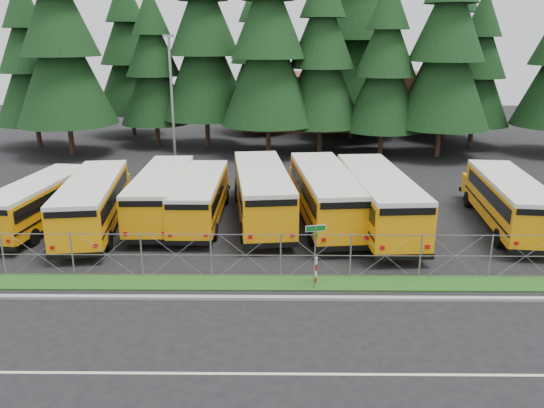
% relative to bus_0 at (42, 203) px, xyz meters
% --- Properties ---
extents(ground, '(120.00, 120.00, 0.00)m').
position_rel_bus_0_xyz_m(ground, '(14.02, -5.46, -1.30)').
color(ground, black).
rests_on(ground, ground).
extents(curb, '(50.00, 0.25, 0.12)m').
position_rel_bus_0_xyz_m(curb, '(14.02, -8.56, -1.24)').
color(curb, gray).
rests_on(curb, ground).
extents(grass_verge, '(50.00, 1.40, 0.06)m').
position_rel_bus_0_xyz_m(grass_verge, '(14.02, -7.16, -1.27)').
color(grass_verge, '#174313').
rests_on(grass_verge, ground).
extents(road_lane_line, '(50.00, 0.12, 0.01)m').
position_rel_bus_0_xyz_m(road_lane_line, '(14.02, -13.46, -1.29)').
color(road_lane_line, beige).
rests_on(road_lane_line, ground).
extents(chainlink_fence, '(44.00, 0.10, 2.00)m').
position_rel_bus_0_xyz_m(chainlink_fence, '(14.02, -6.46, -0.30)').
color(chainlink_fence, gray).
rests_on(chainlink_fence, ground).
extents(brick_building, '(22.00, 10.00, 6.00)m').
position_rel_bus_0_xyz_m(brick_building, '(20.02, 34.54, 1.70)').
color(brick_building, brown).
rests_on(brick_building, ground).
extents(bus_0, '(3.43, 10.09, 2.59)m').
position_rel_bus_0_xyz_m(bus_0, '(0.00, 0.00, 0.00)').
color(bus_0, '#FF9608').
rests_on(bus_0, ground).
extents(bus_1, '(4.00, 11.14, 2.85)m').
position_rel_bus_0_xyz_m(bus_1, '(3.07, -0.52, 0.13)').
color(bus_1, '#FF9608').
rests_on(bus_1, ground).
extents(bus_2, '(2.70, 10.71, 2.80)m').
position_rel_bus_0_xyz_m(bus_2, '(6.41, 1.16, 0.10)').
color(bus_2, '#FF9608').
rests_on(bus_2, ground).
extents(bus_3, '(2.42, 10.07, 2.64)m').
position_rel_bus_0_xyz_m(bus_3, '(8.62, 0.82, 0.02)').
color(bus_3, '#FF9608').
rests_on(bus_3, ground).
extents(bus_4, '(4.04, 11.85, 3.04)m').
position_rel_bus_0_xyz_m(bus_4, '(11.99, 1.05, 0.23)').
color(bus_4, '#FF9608').
rests_on(bus_4, ground).
extents(bus_5, '(3.89, 11.85, 3.05)m').
position_rel_bus_0_xyz_m(bus_5, '(15.48, 0.72, 0.23)').
color(bus_5, '#FF9608').
rests_on(bus_5, ground).
extents(bus_6, '(3.54, 12.03, 3.12)m').
position_rel_bus_0_xyz_m(bus_6, '(18.19, -0.18, 0.26)').
color(bus_6, '#FF9608').
rests_on(bus_6, ground).
extents(bus_east, '(3.71, 10.99, 2.82)m').
position_rel_bus_0_xyz_m(bus_east, '(25.27, -0.03, 0.12)').
color(bus_east, '#FF9608').
rests_on(bus_east, ground).
extents(street_sign, '(0.83, 0.54, 2.81)m').
position_rel_bus_0_xyz_m(street_sign, '(14.40, -7.64, 0.74)').
color(street_sign, gray).
rests_on(street_sign, ground).
extents(striped_bollard, '(0.11, 0.11, 1.20)m').
position_rel_bus_0_xyz_m(striped_bollard, '(14.49, -7.12, -0.70)').
color(striped_bollard, '#B20C0C').
rests_on(striped_bollard, ground).
extents(light_standard, '(0.70, 0.35, 10.14)m').
position_rel_bus_0_xyz_m(light_standard, '(5.20, 11.48, 4.21)').
color(light_standard, gray).
rests_on(light_standard, ground).
extents(conifer_0, '(6.89, 6.89, 15.24)m').
position_rel_bus_0_xyz_m(conifer_0, '(-9.69, 21.98, 6.33)').
color(conifer_0, black).
rests_on(conifer_0, ground).
extents(conifer_1, '(8.43, 8.43, 18.65)m').
position_rel_bus_0_xyz_m(conifer_1, '(-5.27, 18.45, 8.03)').
color(conifer_1, black).
rests_on(conifer_1, ground).
extents(conifer_2, '(6.52, 6.52, 14.43)m').
position_rel_bus_0_xyz_m(conifer_2, '(1.36, 22.97, 5.92)').
color(conifer_2, black).
rests_on(conifer_2, ground).
extents(conifer_3, '(8.37, 8.37, 18.52)m').
position_rel_bus_0_xyz_m(conifer_3, '(6.26, 22.39, 7.96)').
color(conifer_3, black).
rests_on(conifer_3, ground).
extents(conifer_4, '(8.25, 8.25, 18.24)m').
position_rel_bus_0_xyz_m(conifer_4, '(12.09, 18.98, 7.82)').
color(conifer_4, black).
rests_on(conifer_4, ground).
extents(conifer_5, '(7.40, 7.40, 16.37)m').
position_rel_bus_0_xyz_m(conifer_5, '(16.69, 19.96, 6.89)').
color(conifer_5, black).
rests_on(conifer_5, ground).
extents(conifer_6, '(6.78, 6.78, 15.00)m').
position_rel_bus_0_xyz_m(conifer_6, '(22.00, 18.77, 6.20)').
color(conifer_6, black).
rests_on(conifer_6, ground).
extents(conifer_7, '(8.06, 8.06, 17.82)m').
position_rel_bus_0_xyz_m(conifer_7, '(26.82, 18.09, 7.62)').
color(conifer_7, black).
rests_on(conifer_7, ground).
extents(conifer_8, '(6.41, 6.41, 14.17)m').
position_rel_bus_0_xyz_m(conifer_8, '(31.27, 22.63, 5.79)').
color(conifer_8, black).
rests_on(conifer_8, ground).
extents(conifer_10, '(7.32, 7.32, 16.19)m').
position_rel_bus_0_xyz_m(conifer_10, '(-2.38, 28.47, 6.80)').
color(conifer_10, black).
rests_on(conifer_10, ground).
extents(conifer_11, '(7.35, 7.35, 16.25)m').
position_rel_bus_0_xyz_m(conifer_11, '(10.79, 30.07, 6.83)').
color(conifer_11, black).
rests_on(conifer_11, ground).
extents(conifer_12, '(9.71, 9.71, 21.47)m').
position_rel_bus_0_xyz_m(conifer_12, '(20.49, 27.12, 9.44)').
color(conifer_12, black).
rests_on(conifer_12, ground).
extents(conifer_13, '(7.85, 7.85, 17.36)m').
position_rel_bus_0_xyz_m(conifer_13, '(29.90, 26.49, 7.39)').
color(conifer_13, black).
rests_on(conifer_13, ground).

